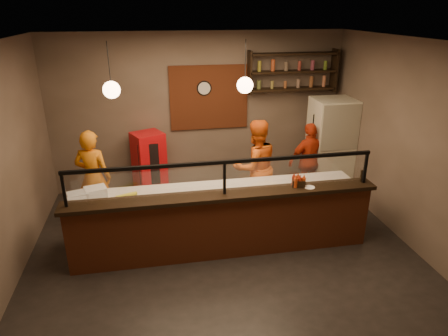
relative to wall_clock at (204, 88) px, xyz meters
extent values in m
plane|color=black|center=(-0.10, -2.46, -2.10)|extent=(6.00, 6.00, 0.00)
plane|color=#342F28|center=(-0.10, -2.46, 1.10)|extent=(6.00, 6.00, 0.00)
plane|color=#736054|center=(-0.10, 0.04, -0.50)|extent=(6.00, 0.00, 6.00)
plane|color=#736054|center=(-3.10, -2.46, -0.50)|extent=(0.00, 5.00, 5.00)
plane|color=#736054|center=(2.90, -2.46, -0.50)|extent=(0.00, 5.00, 5.00)
plane|color=#736054|center=(-0.10, -4.96, -0.50)|extent=(6.00, 0.00, 6.00)
cube|color=brown|center=(0.10, 0.01, -0.20)|extent=(1.60, 0.04, 1.30)
cube|color=brown|center=(-0.10, -2.76, -1.60)|extent=(4.60, 0.25, 1.00)
cube|color=black|center=(-0.10, -2.76, -1.07)|extent=(4.70, 0.37, 0.06)
cube|color=gray|center=(-0.10, -2.26, -1.68)|extent=(4.60, 0.75, 0.85)
cube|color=silver|center=(-0.10, -2.26, -1.23)|extent=(4.60, 0.75, 0.05)
cube|color=white|center=(-0.10, -2.76, -0.79)|extent=(4.40, 0.02, 0.50)
cube|color=black|center=(-0.10, -2.76, -0.54)|extent=(4.50, 0.05, 0.05)
cube|color=black|center=(-2.32, -2.76, -0.79)|extent=(0.04, 0.04, 0.50)
cube|color=black|center=(-0.10, -2.76, -0.79)|extent=(0.04, 0.04, 0.50)
cube|color=black|center=(2.12, -2.76, -0.79)|extent=(0.04, 0.04, 0.50)
cube|color=black|center=(1.80, -0.14, -0.05)|extent=(1.80, 0.28, 0.04)
cube|color=black|center=(1.80, -0.14, 0.30)|extent=(1.80, 0.28, 0.04)
cube|color=black|center=(1.80, -0.14, 0.65)|extent=(1.80, 0.28, 0.04)
cube|color=black|center=(0.90, -0.14, 0.30)|extent=(0.04, 0.28, 0.85)
cube|color=black|center=(2.70, -0.14, 0.30)|extent=(0.04, 0.28, 0.85)
cylinder|color=black|center=(0.00, 0.00, 0.00)|extent=(0.30, 0.04, 0.30)
cylinder|color=black|center=(-1.60, -2.26, 0.80)|extent=(0.01, 0.01, 0.60)
sphere|color=#FCBF8B|center=(-1.60, -2.26, 0.45)|extent=(0.24, 0.24, 0.24)
cylinder|color=black|center=(0.30, -2.26, 0.80)|extent=(0.01, 0.01, 0.60)
sphere|color=#FCBF8B|center=(0.30, -2.26, 0.45)|extent=(0.24, 0.24, 0.24)
imported|color=orange|center=(-2.15, -1.29, -1.24)|extent=(0.72, 0.58, 1.71)
imported|color=#DC5B14|center=(0.73, -1.42, -1.21)|extent=(0.99, 0.85, 1.78)
imported|color=red|center=(1.95, -1.00, -1.33)|extent=(0.96, 0.53, 1.54)
cube|color=beige|center=(2.50, -0.72, -1.13)|extent=(0.82, 0.77, 1.93)
cube|color=red|center=(-1.19, -0.31, -1.44)|extent=(0.73, 0.70, 1.32)
cylinder|color=beige|center=(0.67, -2.38, -1.19)|extent=(0.71, 0.71, 0.01)
cube|color=silver|center=(-2.25, -2.30, -1.13)|extent=(0.35, 0.31, 0.15)
cube|color=white|center=(-2.00, -2.19, -1.12)|extent=(0.38, 0.33, 0.16)
cube|color=silver|center=(-2.25, -2.54, -1.13)|extent=(0.30, 0.24, 0.14)
cylinder|color=yellow|center=(-1.54, -2.27, -1.17)|extent=(0.33, 0.16, 0.06)
cube|color=black|center=(1.07, -2.70, -0.99)|extent=(0.23, 0.20, 0.11)
cylinder|color=black|center=(2.10, -2.71, -0.95)|extent=(0.05, 0.05, 0.19)
cylinder|color=white|center=(1.21, -2.79, -1.03)|extent=(0.20, 0.20, 0.01)
camera|label=1|loc=(-1.08, -7.98, 1.52)|focal=32.00mm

